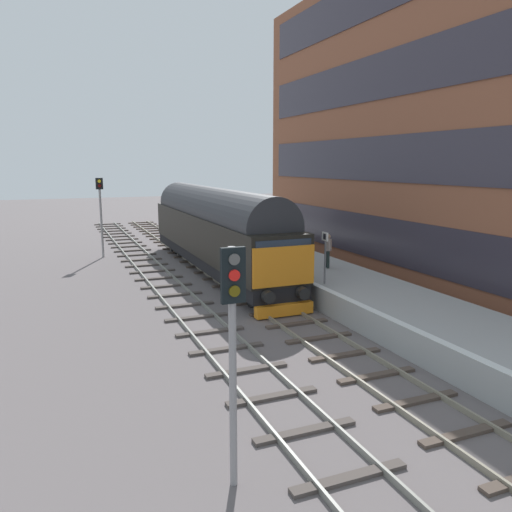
# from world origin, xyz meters

# --- Properties ---
(ground_plane) EXTENTS (140.00, 140.00, 0.00)m
(ground_plane) POSITION_xyz_m (0.00, 0.00, 0.00)
(ground_plane) COLOR #615959
(ground_plane) RESTS_ON ground
(track_main) EXTENTS (2.50, 60.00, 0.15)m
(track_main) POSITION_xyz_m (0.00, 0.00, 0.06)
(track_main) COLOR gray
(track_main) RESTS_ON ground
(track_adjacent_west) EXTENTS (2.50, 60.00, 0.15)m
(track_adjacent_west) POSITION_xyz_m (-3.29, -0.00, 0.06)
(track_adjacent_west) COLOR gray
(track_adjacent_west) RESTS_ON ground
(station_platform) EXTENTS (4.00, 44.00, 1.01)m
(station_platform) POSITION_xyz_m (3.60, 0.00, 0.50)
(station_platform) COLOR #9D9F9F
(station_platform) RESTS_ON ground
(station_building) EXTENTS (4.58, 28.55, 15.99)m
(station_building) POSITION_xyz_m (9.42, -1.80, 8.00)
(station_building) COLOR brown
(station_building) RESTS_ON ground
(diesel_locomotive) EXTENTS (2.74, 18.20, 4.68)m
(diesel_locomotive) POSITION_xyz_m (0.00, 4.26, 2.48)
(diesel_locomotive) COLOR black
(diesel_locomotive) RESTS_ON ground
(signal_post_near) EXTENTS (0.44, 0.22, 4.56)m
(signal_post_near) POSITION_xyz_m (-5.39, -13.85, 2.93)
(signal_post_near) COLOR gray
(signal_post_near) RESTS_ON ground
(signal_post_mid) EXTENTS (0.44, 0.22, 5.07)m
(signal_post_mid) POSITION_xyz_m (-5.39, 11.14, 3.12)
(signal_post_mid) COLOR gray
(signal_post_mid) RESTS_ON ground
(platform_number_sign) EXTENTS (0.10, 0.44, 2.18)m
(platform_number_sign) POSITION_xyz_m (2.13, -4.12, 2.44)
(platform_number_sign) COLOR slate
(platform_number_sign) RESTS_ON station_platform
(waiting_passenger) EXTENTS (0.43, 0.49, 1.64)m
(waiting_passenger) POSITION_xyz_m (3.90, -1.36, 1.99)
(waiting_passenger) COLOR #24312E
(waiting_passenger) RESTS_ON station_platform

